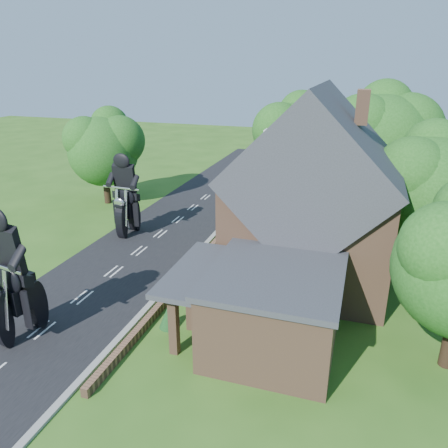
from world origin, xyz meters
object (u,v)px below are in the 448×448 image
(annex, at_px, (271,307))
(motorcycle_follow, at_px, (128,223))
(house, at_px, (312,201))
(motorcycle_lead, at_px, (21,318))
(garden_wall, at_px, (197,264))

(annex, bearing_deg, motorcycle_follow, 142.57)
(house, bearing_deg, motorcycle_follow, 169.56)
(house, height_order, motorcycle_follow, house)
(annex, bearing_deg, motorcycle_lead, -164.68)
(house, relative_size, motorcycle_lead, 5.29)
(garden_wall, height_order, annex, annex)
(garden_wall, relative_size, motorcycle_follow, 12.08)
(annex, bearing_deg, garden_wall, 133.84)
(house, relative_size, motorcycle_follow, 5.62)
(garden_wall, height_order, house, house)
(garden_wall, distance_m, motorcycle_follow, 7.17)
(motorcycle_lead, bearing_deg, garden_wall, -108.12)
(motorcycle_lead, height_order, motorcycle_follow, motorcycle_lead)
(garden_wall, bearing_deg, annex, -46.16)
(garden_wall, xyz_separation_m, motorcycle_lead, (-4.73, -8.62, 0.70))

